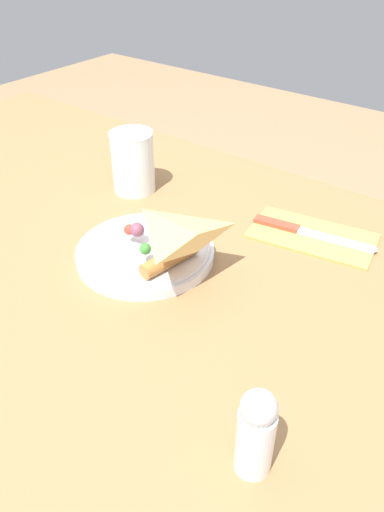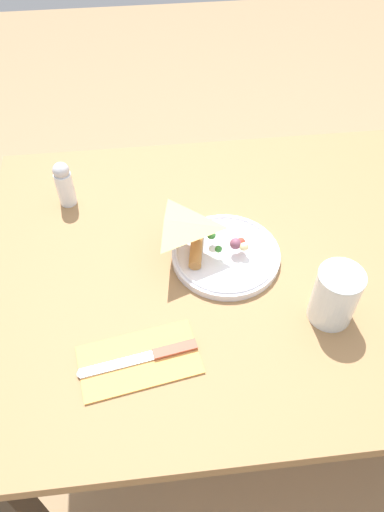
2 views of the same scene
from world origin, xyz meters
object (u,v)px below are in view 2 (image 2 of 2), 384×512
Objects in this scene: salt_shaker at (64,183)px; napkin_folded at (139,360)px; dining_table at (299,285)px; plate_pizza at (225,253)px; milk_glass at (336,297)px; butter_knife at (145,357)px.

napkin_folded is at bearing 108.53° from salt_shaker.
plate_pizza is (0.17, -0.01, 0.11)m from dining_table.
salt_shaker is (0.48, -0.21, 0.15)m from dining_table.
dining_table is 5.99× the size of napkin_folded.
milk_glass reaches higher than butter_knife.
dining_table is at bearing 176.41° from plate_pizza.
dining_table is 12.13× the size of salt_shaker.
napkin_folded is at bearing 9.08° from milk_glass.
plate_pizza is 1.87× the size of milk_glass.
salt_shaker is at bearing -36.08° from milk_glass.
plate_pizza is at bearing -130.47° from napkin_folded.
salt_shaker reaches higher than butter_knife.
plate_pizza is 0.38m from salt_shaker.
salt_shaker is (0.14, -0.41, 0.05)m from napkin_folded.
napkin_folded is (0.35, 0.20, 0.10)m from dining_table.
plate_pizza is at bearing -138.86° from butter_knife.
butter_knife is (0.17, 0.21, -0.01)m from plate_pizza.
plate_pizza is at bearing -3.59° from dining_table.
plate_pizza reaches higher than butter_knife.
plate_pizza is 0.27m from butter_knife.
salt_shaker reaches higher than dining_table.
dining_table is 6.30× the size of butter_knife.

